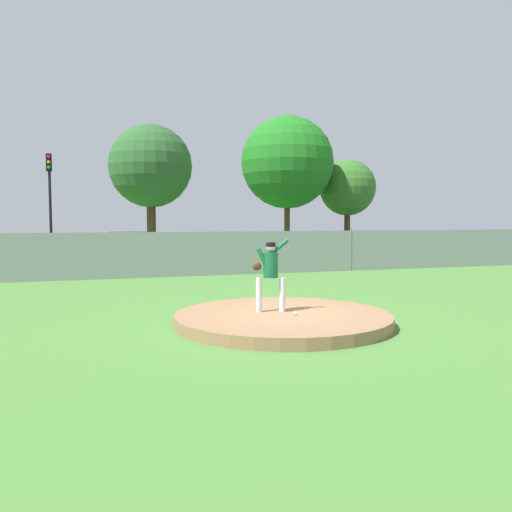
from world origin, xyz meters
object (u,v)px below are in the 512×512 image
at_px(parked_car_white, 313,248).
at_px(traffic_light_near, 50,190).
at_px(parked_car_slate, 231,249).
at_px(parked_car_navy, 130,251).
at_px(pitcher_youth, 270,269).
at_px(parked_car_charcoal, 41,254).
at_px(traffic_cone_orange, 270,258).
at_px(baseball, 295,313).
at_px(parked_car_burgundy, 388,246).

xyz_separation_m(parked_car_white, traffic_light_near, (-13.01, 4.35, 3.04)).
xyz_separation_m(parked_car_slate, parked_car_navy, (-5.11, -0.89, 0.05)).
relative_size(pitcher_youth, parked_car_navy, 0.38).
distance_m(parked_car_slate, parked_car_charcoal, 8.95).
height_order(parked_car_slate, parked_car_navy, parked_car_navy).
relative_size(parked_car_charcoal, parked_car_navy, 1.02).
bearing_deg(parked_car_navy, pitcher_youth, -82.11).
height_order(pitcher_youth, traffic_cone_orange, pitcher_youth).
relative_size(parked_car_charcoal, traffic_light_near, 0.76).
xyz_separation_m(parked_car_white, parked_car_slate, (-4.24, 0.59, -0.01)).
bearing_deg(parked_car_charcoal, baseball, -67.17).
relative_size(parked_car_navy, traffic_cone_orange, 7.63).
height_order(pitcher_youth, baseball, pitcher_youth).
distance_m(parked_car_slate, traffic_light_near, 10.02).
bearing_deg(parked_car_charcoal, traffic_light_near, 88.13).
xyz_separation_m(pitcher_youth, traffic_light_near, (-5.58, 18.45, 2.63)).
bearing_deg(traffic_cone_orange, parked_car_slate, 175.55).
bearing_deg(parked_car_burgundy, traffic_cone_orange, 178.98).
bearing_deg(parked_car_navy, traffic_cone_orange, 5.90).
height_order(baseball, parked_car_slate, parked_car_slate).
bearing_deg(parked_car_burgundy, pitcher_youth, -130.21).
xyz_separation_m(pitcher_youth, traffic_cone_orange, (5.21, 14.53, -0.92)).
bearing_deg(parked_car_burgundy, parked_car_navy, -177.51).
xyz_separation_m(pitcher_youth, parked_car_navy, (-1.91, 13.80, -0.37)).
xyz_separation_m(baseball, parked_car_burgundy, (11.80, 14.94, 0.50)).
bearing_deg(pitcher_youth, baseball, -54.15).
height_order(parked_car_white, traffic_cone_orange, parked_car_white).
bearing_deg(parked_car_slate, parked_car_charcoal, -175.36).
bearing_deg(parked_car_burgundy, parked_car_charcoal, -178.58).
bearing_deg(pitcher_youth, parked_car_navy, 97.89).
bearing_deg(traffic_light_near, baseball, -72.58).
relative_size(baseball, parked_car_burgundy, 0.02).
bearing_deg(parked_car_slate, parked_car_white, -7.96).
distance_m(parked_car_navy, traffic_cone_orange, 7.18).
height_order(parked_car_white, parked_car_navy, parked_car_navy).
xyz_separation_m(parked_car_white, parked_car_navy, (-9.34, -0.30, 0.03)).
distance_m(parked_car_white, parked_car_charcoal, 13.16).
bearing_deg(traffic_cone_orange, parked_car_navy, -174.10).
height_order(parked_car_white, parked_car_burgundy, parked_car_burgundy).
bearing_deg(parked_car_white, parked_car_burgundy, 3.76).
xyz_separation_m(pitcher_youth, parked_car_burgundy, (12.18, 14.41, -0.40)).
bearing_deg(parked_car_white, parked_car_slate, 172.04).
distance_m(baseball, parked_car_burgundy, 19.04).
relative_size(pitcher_youth, parked_car_burgundy, 0.37).
distance_m(parked_car_burgundy, traffic_cone_orange, 6.99).
xyz_separation_m(parked_car_navy, traffic_cone_orange, (7.12, 0.74, -0.55)).
xyz_separation_m(parked_car_burgundy, traffic_cone_orange, (-6.97, 0.12, -0.52)).
bearing_deg(traffic_light_near, parked_car_burgundy, -12.83).
height_order(baseball, parked_car_charcoal, parked_car_charcoal).
bearing_deg(parked_car_slate, pitcher_youth, -102.27).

